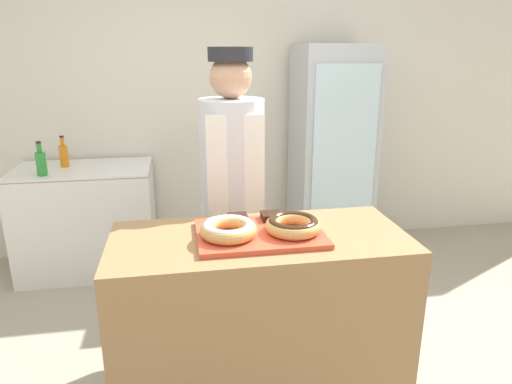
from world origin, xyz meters
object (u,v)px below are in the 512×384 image
donut_light_glaze (229,229)px  chest_freezer (88,219)px  donut_chocolate_glaze (293,224)px  serving_tray (260,234)px  brownie_back_right (271,216)px  baker_person (233,195)px  bottle_green (41,162)px  bottle_orange (64,155)px  beverage_fridge (332,154)px  brownie_back_left (238,218)px

donut_light_glaze → chest_freezer: size_ratio=0.24×
donut_chocolate_glaze → serving_tray: bearing=166.1°
serving_tray → donut_light_glaze: 0.16m
brownie_back_right → baker_person: size_ratio=0.05×
bottle_green → bottle_orange: (0.10, 0.25, -0.00)m
serving_tray → beverage_fridge: 1.99m
beverage_fridge → bottle_green: (-2.28, -0.19, 0.07)m
donut_light_glaze → bottle_green: 1.99m
brownie_back_right → baker_person: 0.49m
baker_person → bottle_green: 1.60m
beverage_fridge → bottle_orange: beverage_fridge is taller
donut_chocolate_glaze → beverage_fridge: size_ratio=0.14×
serving_tray → beverage_fridge: (0.94, 1.75, -0.05)m
donut_chocolate_glaze → baker_person: bearing=106.6°
donut_light_glaze → baker_person: bearing=81.4°
chest_freezer → bottle_green: bottle_green is taller
serving_tray → baker_person: baker_person is taller
brownie_back_right → bottle_green: 2.01m
beverage_fridge → baker_person: bearing=-131.2°
chest_freezer → bottle_green: bearing=-141.1°
donut_light_glaze → chest_freezer: 2.10m
chest_freezer → bottle_orange: (-0.13, 0.06, 0.53)m
bottle_green → donut_chocolate_glaze: bearing=-47.1°
beverage_fridge → bottle_green: 2.29m
baker_person → bottle_orange: bearing=134.7°
serving_tray → brownie_back_right: bearing=60.1°
donut_chocolate_glaze → brownie_back_right: (-0.06, 0.18, -0.02)m
baker_person → bottle_green: bearing=143.7°
donut_light_glaze → baker_person: 0.66m
donut_light_glaze → bottle_orange: bearing=120.5°
bottle_orange → serving_tray: bearing=-55.8°
donut_chocolate_glaze → brownie_back_left: donut_chocolate_glaze is taller
baker_person → bottle_green: (-1.29, 0.95, 0.02)m
beverage_fridge → bottle_green: bearing=-175.4°
donut_light_glaze → chest_freezer: bearing=118.0°
brownie_back_left → bottle_orange: 2.03m
chest_freezer → bottle_green: 0.61m
serving_tray → brownie_back_left: (-0.08, 0.14, 0.03)m
brownie_back_left → bottle_orange: bearing=124.6°
donut_chocolate_glaze → bottle_green: size_ratio=1.00×
donut_light_glaze → brownie_back_left: 0.19m
donut_chocolate_glaze → brownie_back_right: size_ratio=2.73×
donut_light_glaze → brownie_back_right: size_ratio=2.73×
brownie_back_left → bottle_green: bearing=131.5°
bottle_orange → bottle_green: bearing=-112.5°
donut_chocolate_glaze → brownie_back_left: bearing=142.0°
brownie_back_left → baker_person: 0.48m
serving_tray → donut_light_glaze: (-0.15, -0.04, 0.05)m
serving_tray → donut_chocolate_glaze: (0.15, -0.04, 0.05)m
beverage_fridge → donut_light_glaze: bearing=-121.4°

